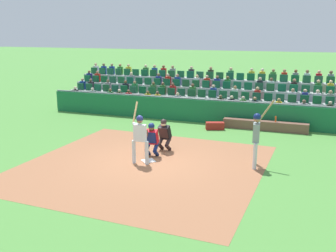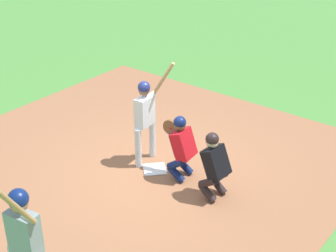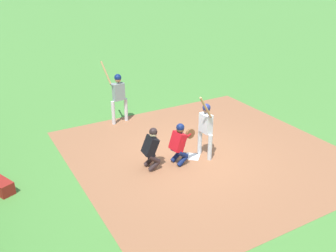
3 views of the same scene
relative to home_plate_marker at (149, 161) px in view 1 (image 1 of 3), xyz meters
The scene contains 12 objects.
ground_plane 0.02m from the home_plate_marker, ahead, with size 160.00×160.00×0.00m, color #4D8E3C.
infield_dirt_patch 0.50m from the home_plate_marker, 90.00° to the left, with size 8.02×8.02×0.01m, color #9E6543.
home_plate_marker is the anchor object (origin of this frame).
batter_at_plate 1.13m from the home_plate_marker, 63.27° to the left, with size 0.65×0.61×2.14m.
catcher_crouching 0.91m from the home_plate_marker, 78.77° to the right, with size 0.48×0.74×1.31m.
home_plate_umpire 1.55m from the home_plate_marker, 93.29° to the right, with size 0.49×0.49×1.29m.
dugout_wall 6.63m from the home_plate_marker, 90.00° to the right, with size 17.13×0.24×1.23m.
dugout_bench 6.93m from the home_plate_marker, 119.02° to the right, with size 3.93×0.40×0.44m, color brown.
water_bottle_on_bench 7.16m from the home_plate_marker, 122.48° to the right, with size 0.07×0.07×0.27m, color #DB4A1D.
equipment_duffel_bag 5.50m from the home_plate_marker, 101.74° to the right, with size 0.85×0.36×0.34m, color maroon.
on_deck_batter 3.92m from the home_plate_marker, 168.01° to the right, with size 0.65×0.78×2.31m.
bleacher_stand 10.25m from the home_plate_marker, 90.03° to the right, with size 18.67×3.48×2.42m.
Camera 1 is at (-5.29, 12.22, 4.56)m, focal length 41.71 mm.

